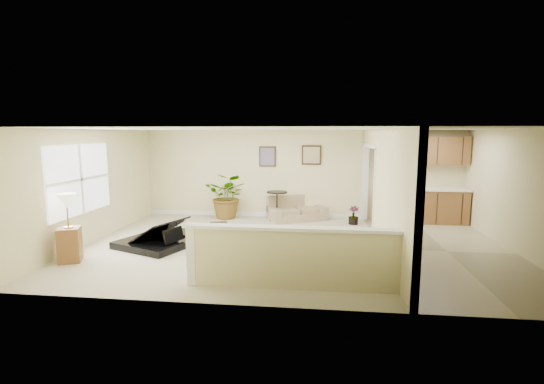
# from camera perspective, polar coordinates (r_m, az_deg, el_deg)

# --- Properties ---
(floor) EXTENTS (9.00, 9.00, 0.00)m
(floor) POSITION_cam_1_polar(r_m,az_deg,el_deg) (8.55, 3.19, -7.89)
(floor) COLOR #BAB091
(floor) RESTS_ON ground
(back_wall) EXTENTS (9.00, 0.04, 2.50)m
(back_wall) POSITION_cam_1_polar(r_m,az_deg,el_deg) (11.26, 4.17, 2.58)
(back_wall) COLOR beige
(back_wall) RESTS_ON floor
(front_wall) EXTENTS (9.00, 0.04, 2.50)m
(front_wall) POSITION_cam_1_polar(r_m,az_deg,el_deg) (5.34, 1.35, -4.08)
(front_wall) COLOR beige
(front_wall) RESTS_ON floor
(left_wall) EXTENTS (0.04, 6.00, 2.50)m
(left_wall) POSITION_cam_1_polar(r_m,az_deg,el_deg) (9.65, -24.48, 0.83)
(left_wall) COLOR beige
(left_wall) RESTS_ON floor
(right_wall) EXTENTS (0.04, 6.00, 2.50)m
(right_wall) POSITION_cam_1_polar(r_m,az_deg,el_deg) (9.20, 32.51, -0.09)
(right_wall) COLOR beige
(right_wall) RESTS_ON floor
(ceiling) EXTENTS (9.00, 6.00, 0.04)m
(ceiling) POSITION_cam_1_polar(r_m,az_deg,el_deg) (8.20, 3.34, 9.12)
(ceiling) COLOR white
(ceiling) RESTS_ON back_wall
(kitchen_vinyl) EXTENTS (2.70, 6.00, 0.01)m
(kitchen_vinyl) POSITION_cam_1_polar(r_m,az_deg,el_deg) (8.94, 23.98, -7.86)
(kitchen_vinyl) COLOR tan
(kitchen_vinyl) RESTS_ON floor
(interior_partition) EXTENTS (0.18, 5.99, 2.50)m
(interior_partition) POSITION_cam_1_polar(r_m,az_deg,el_deg) (8.63, 15.39, 0.26)
(interior_partition) COLOR beige
(interior_partition) RESTS_ON floor
(pony_half_wall) EXTENTS (3.42, 0.22, 1.00)m
(pony_half_wall) POSITION_cam_1_polar(r_m,az_deg,el_deg) (6.20, 2.63, -9.29)
(pony_half_wall) COLOR beige
(pony_half_wall) RESTS_ON floor
(left_window) EXTENTS (0.05, 2.15, 1.45)m
(left_window) POSITION_cam_1_polar(r_m,az_deg,el_deg) (9.20, -26.07, 1.65)
(left_window) COLOR white
(left_window) RESTS_ON left_wall
(wall_art_left) EXTENTS (0.48, 0.04, 0.58)m
(wall_art_left) POSITION_cam_1_polar(r_m,az_deg,el_deg) (11.27, -0.66, 5.15)
(wall_art_left) COLOR #382014
(wall_art_left) RESTS_ON back_wall
(wall_mirror) EXTENTS (0.55, 0.04, 0.55)m
(wall_mirror) POSITION_cam_1_polar(r_m,az_deg,el_deg) (11.18, 5.74, 5.34)
(wall_mirror) COLOR #382014
(wall_mirror) RESTS_ON back_wall
(kitchen_cabinets) EXTENTS (2.36, 0.65, 2.33)m
(kitchen_cabinets) POSITION_cam_1_polar(r_m,az_deg,el_deg) (11.36, 20.39, 0.18)
(kitchen_cabinets) COLOR brown
(kitchen_cabinets) RESTS_ON floor
(piano) EXTENTS (2.00, 1.96, 1.34)m
(piano) POSITION_cam_1_polar(r_m,az_deg,el_deg) (8.90, -16.58, -3.86)
(piano) COLOR black
(piano) RESTS_ON floor
(piano_bench) EXTENTS (0.59, 0.80, 0.48)m
(piano_bench) POSITION_cam_1_polar(r_m,az_deg,el_deg) (8.54, -7.53, -6.31)
(piano_bench) COLOR black
(piano_bench) RESTS_ON floor
(loveseat) EXTENTS (1.87, 1.45, 0.87)m
(loveseat) POSITION_cam_1_polar(r_m,az_deg,el_deg) (11.10, 3.60, -2.30)
(loveseat) COLOR tan
(loveseat) RESTS_ON floor
(accent_table) EXTENTS (0.57, 0.57, 0.82)m
(accent_table) POSITION_cam_1_polar(r_m,az_deg,el_deg) (10.87, 0.73, -1.47)
(accent_table) COLOR black
(accent_table) RESTS_ON floor
(palm_plant) EXTENTS (1.29, 1.16, 1.30)m
(palm_plant) POSITION_cam_1_polar(r_m,az_deg,el_deg) (11.27, -6.43, -0.60)
(palm_plant) COLOR black
(palm_plant) RESTS_ON floor
(small_plant) EXTENTS (0.33, 0.33, 0.49)m
(small_plant) POSITION_cam_1_polar(r_m,az_deg,el_deg) (10.74, 11.71, -3.51)
(small_plant) COLOR black
(small_plant) RESTS_ON floor
(lamp_stand) EXTENTS (0.50, 0.50, 1.30)m
(lamp_stand) POSITION_cam_1_polar(r_m,az_deg,el_deg) (8.36, -27.34, -5.32)
(lamp_stand) COLOR brown
(lamp_stand) RESTS_ON floor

